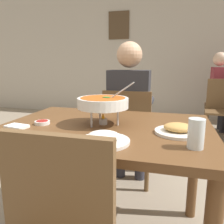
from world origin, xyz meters
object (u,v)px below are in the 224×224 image
(appetizer_plate, at_px, (178,130))
(drink_glass, at_px, (196,135))
(chair_diner_main, at_px, (128,132))
(rice_plate, at_px, (104,139))
(dining_table_main, at_px, (106,144))
(curry_bowl, at_px, (103,103))
(patron_bg_middle, at_px, (220,87))
(chair_bg_corner, at_px, (221,106))
(diner_main, at_px, (129,106))
(sauce_dish, at_px, (42,122))

(appetizer_plate, height_order, drink_glass, drink_glass)
(chair_diner_main, distance_m, rice_plate, 1.06)
(dining_table_main, bearing_deg, drink_glass, -27.59)
(curry_bowl, bearing_deg, rice_plate, -72.29)
(rice_plate, height_order, patron_bg_middle, patron_bg_middle)
(chair_bg_corner, bearing_deg, drink_glass, -102.99)
(chair_diner_main, relative_size, diner_main, 0.69)
(appetizer_plate, xyz_separation_m, drink_glass, (0.07, -0.20, 0.04))
(curry_bowl, relative_size, appetizer_plate, 1.39)
(dining_table_main, xyz_separation_m, curry_bowl, (-0.02, 0.02, 0.24))
(dining_table_main, relative_size, appetizer_plate, 5.08)
(dining_table_main, relative_size, rice_plate, 5.08)
(rice_plate, xyz_separation_m, sauce_dish, (-0.45, 0.22, -0.01))
(dining_table_main, bearing_deg, chair_diner_main, 90.00)
(chair_diner_main, distance_m, curry_bowl, 0.81)
(curry_bowl, distance_m, appetizer_plate, 0.45)
(chair_diner_main, xyz_separation_m, diner_main, (0.00, 0.03, 0.24))
(appetizer_plate, relative_size, chair_bg_corner, 0.27)
(drink_glass, xyz_separation_m, patron_bg_middle, (0.65, 3.10, -0.08))
(chair_diner_main, xyz_separation_m, drink_glass, (0.48, -0.98, 0.32))
(diner_main, xyz_separation_m, appetizer_plate, (0.41, -0.82, 0.04))
(appetizer_plate, bearing_deg, sauce_dish, -178.67)
(curry_bowl, xyz_separation_m, patron_bg_middle, (1.15, 2.82, -0.15))
(appetizer_plate, height_order, chair_bg_corner, chair_bg_corner)
(appetizer_plate, bearing_deg, chair_bg_corner, 74.54)
(chair_bg_corner, bearing_deg, dining_table_main, -114.41)
(curry_bowl, xyz_separation_m, rice_plate, (0.10, -0.31, -0.11))
(sauce_dish, bearing_deg, patron_bg_middle, 62.73)
(rice_plate, bearing_deg, dining_table_main, 105.24)
(chair_bg_corner, bearing_deg, sauce_dish, -120.66)
(diner_main, xyz_separation_m, sauce_dish, (-0.37, -0.84, 0.03))
(rice_plate, bearing_deg, patron_bg_middle, 71.47)
(patron_bg_middle, bearing_deg, curry_bowl, -112.17)
(drink_glass, bearing_deg, chair_diner_main, 115.87)
(chair_diner_main, relative_size, drink_glass, 6.92)
(curry_bowl, xyz_separation_m, sauce_dish, (-0.35, -0.09, -0.12))
(dining_table_main, height_order, curry_bowl, curry_bowl)
(chair_diner_main, relative_size, appetizer_plate, 3.75)
(sauce_dish, height_order, patron_bg_middle, patron_bg_middle)
(dining_table_main, xyz_separation_m, chair_diner_main, (-0.00, 0.73, -0.14))
(rice_plate, bearing_deg, chair_bg_corner, 69.40)
(drink_glass, bearing_deg, curry_bowl, 151.26)
(chair_diner_main, distance_m, drink_glass, 1.14)
(drink_glass, relative_size, chair_bg_corner, 0.14)
(rice_plate, distance_m, sauce_dish, 0.50)
(diner_main, xyz_separation_m, drink_glass, (0.48, -1.02, 0.08))
(appetizer_plate, distance_m, chair_bg_corner, 2.55)
(chair_diner_main, height_order, curry_bowl, curry_bowl)
(sauce_dish, bearing_deg, drink_glass, -11.87)
(sauce_dish, xyz_separation_m, patron_bg_middle, (1.50, 2.92, -0.03))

